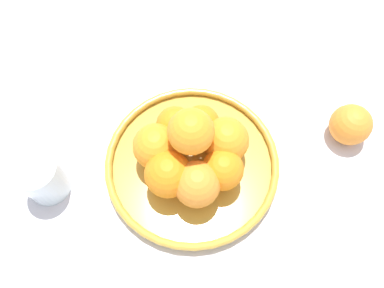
% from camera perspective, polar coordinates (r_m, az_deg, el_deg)
% --- Properties ---
extents(ground_plane, '(4.00, 4.00, 0.00)m').
position_cam_1_polar(ground_plane, '(0.70, 0.00, -3.38)').
color(ground_plane, silver).
extents(fruit_bowl, '(0.32, 0.32, 0.03)m').
position_cam_1_polar(fruit_bowl, '(0.69, 0.00, -2.94)').
color(fruit_bowl, gold).
rests_on(fruit_bowl, ground_plane).
extents(orange_pile, '(0.20, 0.19, 0.14)m').
position_cam_1_polar(orange_pile, '(0.64, -0.04, -1.10)').
color(orange_pile, orange).
rests_on(orange_pile, fruit_bowl).
extents(stray_orange, '(0.08, 0.08, 0.08)m').
position_cam_1_polar(stray_orange, '(0.76, 23.10, 2.52)').
color(stray_orange, orange).
rests_on(stray_orange, ground_plane).
extents(drinking_glass, '(0.08, 0.08, 0.09)m').
position_cam_1_polar(drinking_glass, '(0.70, -21.84, -4.77)').
color(drinking_glass, silver).
rests_on(drinking_glass, ground_plane).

